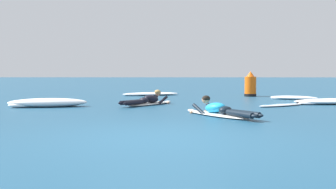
{
  "coord_description": "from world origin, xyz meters",
  "views": [
    {
      "loc": [
        0.3,
        -6.4,
        1.11
      ],
      "look_at": [
        0.03,
        5.32,
        0.41
      ],
      "focal_mm": 40.88,
      "sensor_mm": 36.0,
      "label": 1
    }
  ],
  "objects_px": {
    "surfer_near": "(219,111)",
    "drifting_surfboard": "(281,105)",
    "surfer_far": "(148,101)",
    "channel_marker_buoy": "(250,86)"
  },
  "relations": [
    {
      "from": "surfer_near",
      "to": "channel_marker_buoy",
      "type": "xyz_separation_m",
      "value": [
        2.26,
        7.75,
        0.32
      ]
    },
    {
      "from": "drifting_surfboard",
      "to": "channel_marker_buoy",
      "type": "xyz_separation_m",
      "value": [
        -0.08,
        4.83,
        0.42
      ]
    },
    {
      "from": "surfer_far",
      "to": "drifting_surfboard",
      "type": "distance_m",
      "value": 4.37
    },
    {
      "from": "surfer_near",
      "to": "surfer_far",
      "type": "distance_m",
      "value": 3.78
    },
    {
      "from": "surfer_near",
      "to": "drifting_surfboard",
      "type": "relative_size",
      "value": 1.31
    },
    {
      "from": "surfer_near",
      "to": "drifting_surfboard",
      "type": "xyz_separation_m",
      "value": [
        2.34,
        2.91,
        -0.1
      ]
    },
    {
      "from": "surfer_far",
      "to": "channel_marker_buoy",
      "type": "xyz_separation_m",
      "value": [
        4.27,
        4.55,
        0.32
      ]
    },
    {
      "from": "drifting_surfboard",
      "to": "surfer_far",
      "type": "bearing_deg",
      "value": 176.2
    },
    {
      "from": "surfer_near",
      "to": "drifting_surfboard",
      "type": "bearing_deg",
      "value": 51.22
    },
    {
      "from": "channel_marker_buoy",
      "to": "surfer_far",
      "type": "bearing_deg",
      "value": -133.23
    }
  ]
}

